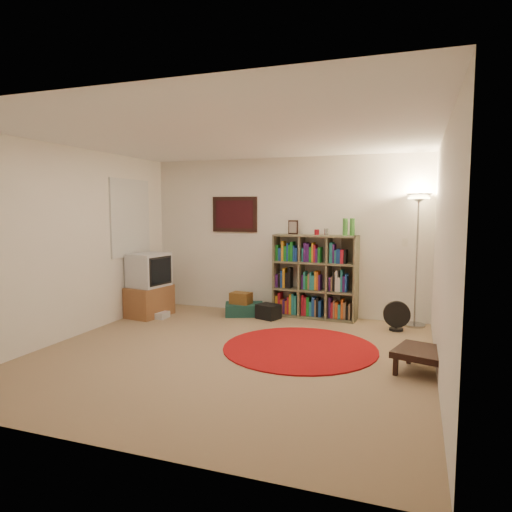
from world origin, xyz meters
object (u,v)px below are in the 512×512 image
at_px(floor_lamp, 418,216).
at_px(suitcase, 244,309).
at_px(floor_fan, 397,316).
at_px(tv_stand, 149,286).
at_px(side_table, 424,354).
at_px(bookshelf, 314,278).

relative_size(floor_lamp, suitcase, 2.74).
bearing_deg(floor_fan, floor_lamp, 51.67).
bearing_deg(suitcase, tv_stand, 179.42).
bearing_deg(side_table, bookshelf, 128.14).
distance_m(floor_fan, side_table, 1.66).
bearing_deg(suitcase, side_table, -55.65).
height_order(tv_stand, side_table, tv_stand).
relative_size(bookshelf, tv_stand, 1.55).
bearing_deg(tv_stand, floor_lamp, 19.91).
distance_m(suitcase, side_table, 3.22).
relative_size(suitcase, side_table, 1.02).
bearing_deg(bookshelf, suitcase, -163.66).
xyz_separation_m(suitcase, side_table, (2.67, -1.80, 0.12)).
xyz_separation_m(floor_lamp, suitcase, (-2.57, -0.20, -1.49)).
height_order(bookshelf, tv_stand, bookshelf).
xyz_separation_m(bookshelf, side_table, (1.60, -2.04, -0.41)).
bearing_deg(side_table, suitcase, 146.09).
xyz_separation_m(bookshelf, floor_lamp, (1.50, -0.05, 0.96)).
distance_m(bookshelf, floor_fan, 1.39).
bearing_deg(side_table, floor_lamp, 92.97).
distance_m(bookshelf, floor_lamp, 1.78).
bearing_deg(suitcase, floor_lamp, -17.37).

